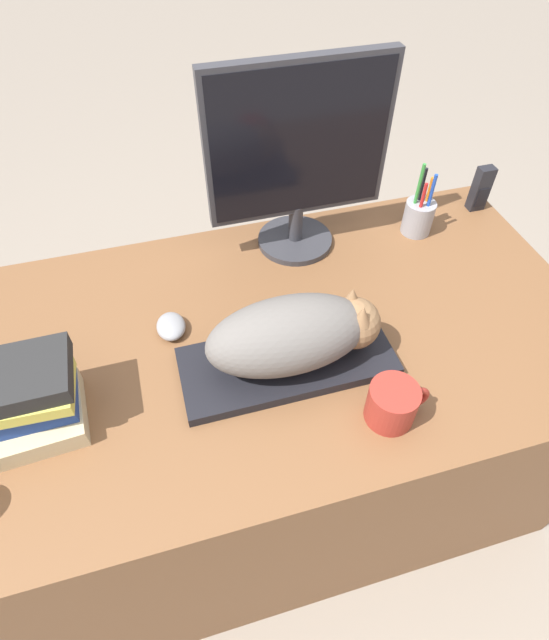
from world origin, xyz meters
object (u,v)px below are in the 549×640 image
Objects in this scene: computer_mouse at (171,326)px; coffee_mug at (393,404)px; pen_cup at (419,216)px; cat at (298,333)px; keyboard at (287,362)px; phone at (481,189)px; book_stack at (28,399)px; monitor at (299,153)px.

computer_mouse is 0.66× the size of coffee_mug.
coffee_mug is 0.60m from pen_cup.
pen_cup is at bearing 37.49° from cat.
keyboard is 0.27m from computer_mouse.
cat reaches higher than keyboard.
pen_cup reaches higher than computer_mouse.
pen_cup is (0.31, 0.51, 0.01)m from coffee_mug.
coffee_mug is at bearing -132.82° from phone.
computer_mouse is 0.93m from phone.
book_stack reaches higher than computer_mouse.
monitor reaches higher than book_stack.
phone is (0.21, 0.05, 0.01)m from pen_cup.
book_stack is (-0.28, -0.16, 0.06)m from computer_mouse.
book_stack is (-0.64, -0.38, -0.19)m from monitor.
phone is (0.68, 0.39, 0.05)m from keyboard.
computer_mouse is at bearing 138.60° from coffee_mug.
computer_mouse reaches higher than keyboard.
phone is at bearing 18.28° from book_stack.
coffee_mug is 0.77m from phone.
monitor is at bearing 30.84° from book_stack.
pen_cup is 1.02m from book_stack.
monitor is at bearing -178.98° from phone.
phone is at bearing 30.79° from cat.
book_stack is (-0.50, 0.00, 0.06)m from keyboard.
keyboard is at bearing -143.72° from pen_cup.
computer_mouse is (-0.36, -0.22, -0.24)m from monitor.
keyboard is at bearing -149.95° from phone.
monitor is 0.49m from computer_mouse.
book_stack is at bearing -149.16° from monitor.
cat is 0.43m from monitor.
phone is (0.54, 0.01, -0.20)m from monitor.
cat is at bearing -34.01° from computer_mouse.
phone is at bearing 30.05° from keyboard.
coffee_mug is (0.02, -0.55, -0.22)m from monitor.
monitor reaches higher than phone.
phone is at bearing 1.02° from monitor.
coffee_mug is at bearing -88.00° from monitor.
phone reaches higher than keyboard.
keyboard is 0.79m from phone.
phone is at bearing 13.28° from pen_cup.
monitor is (0.12, 0.38, 0.16)m from cat.
book_stack reaches higher than coffee_mug.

